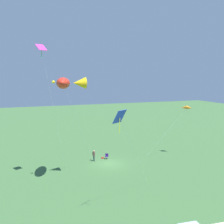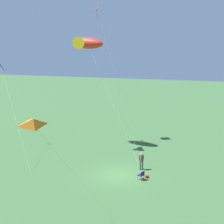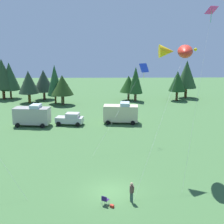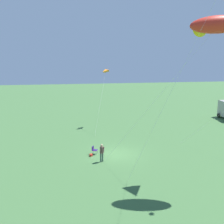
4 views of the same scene
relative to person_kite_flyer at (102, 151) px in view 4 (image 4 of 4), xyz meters
The scene contains 6 objects.
ground_plane 2.71m from the person_kite_flyer, 133.86° to the left, with size 160.00×160.00×0.00m, color #3C6636.
person_kite_flyer is the anchor object (origin of this frame).
folding_chair 2.32m from the person_kite_flyer, 168.16° to the right, with size 0.65×0.65×0.82m.
backpack_on_grass 2.05m from the person_kite_flyer, 152.91° to the right, with size 0.32×0.22×0.22m, color #B62A1E.
kite_large_fish 14.33m from the person_kite_flyer, 55.33° to the left, with size 6.84×9.68×12.72m.
kite_delta_orange 16.20m from the person_kite_flyer, 169.13° to the left, with size 6.36×3.04×8.35m.
Camera 4 is at (25.00, -5.31, 9.56)m, focal length 42.00 mm.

